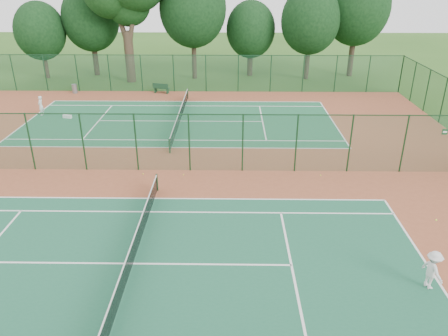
{
  "coord_description": "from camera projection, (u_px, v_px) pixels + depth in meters",
  "views": [
    {
      "loc": [
        3.9,
        -23.36,
        10.94
      ],
      "look_at": [
        3.59,
        -3.11,
        1.6
      ],
      "focal_mm": 35.0,
      "sensor_mm": 36.0,
      "label": 1
    }
  ],
  "objects": [
    {
      "name": "stray_ball_c",
      "position": [
        143.0,
        174.0,
        25.26
      ],
      "size": [
        0.07,
        0.07,
        0.07
      ],
      "primitive_type": "sphere",
      "color": "gold",
      "rests_on": "red_pad"
    },
    {
      "name": "ground",
      "position": [
        164.0,
        170.0,
        25.85
      ],
      "size": [
        120.0,
        120.0,
        0.0
      ],
      "primitive_type": "plane",
      "color": "#2F5B1C",
      "rests_on": "ground"
    },
    {
      "name": "player_near",
      "position": [
        432.0,
        270.0,
        16.06
      ],
      "size": [
        0.88,
        1.15,
        1.56
      ],
      "primitive_type": "imported",
      "rotation": [
        0.0,
        0.0,
        1.91
      ],
      "color": "silver",
      "rests_on": "court_near"
    },
    {
      "name": "evergreen_row",
      "position": [
        200.0,
        77.0,
        47.85
      ],
      "size": [
        39.0,
        5.0,
        12.0
      ],
      "primitive_type": null,
      "color": "black",
      "rests_on": "ground"
    },
    {
      "name": "tennis_net_far",
      "position": [
        180.0,
        115.0,
        33.79
      ],
      "size": [
        0.1,
        12.9,
        0.97
      ],
      "color": "#13361D",
      "rests_on": "ground"
    },
    {
      "name": "fence_north",
      "position": [
        190.0,
        73.0,
        41.45
      ],
      "size": [
        40.0,
        0.09,
        3.5
      ],
      "color": "#174730",
      "rests_on": "ground"
    },
    {
      "name": "kit_bag",
      "position": [
        67.0,
        117.0,
        34.66
      ],
      "size": [
        0.73,
        0.43,
        0.26
      ],
      "primitive_type": "cube",
      "rotation": [
        0.0,
        0.0,
        -0.26
      ],
      "color": "white",
      "rests_on": "red_pad"
    },
    {
      "name": "fence_divider",
      "position": [
        163.0,
        142.0,
        25.11
      ],
      "size": [
        40.0,
        0.09,
        3.5
      ],
      "color": "#194C2F",
      "rests_on": "ground"
    },
    {
      "name": "court_near",
      "position": [
        133.0,
        264.0,
        17.67
      ],
      "size": [
        23.77,
        10.97,
        0.01
      ],
      "primitive_type": "cube",
      "color": "#1C5A3E",
      "rests_on": "red_pad"
    },
    {
      "name": "court_far",
      "position": [
        180.0,
        121.0,
        34.01
      ],
      "size": [
        23.77,
        10.97,
        0.01
      ],
      "primitive_type": "cube",
      "color": "#1E603B",
      "rests_on": "red_pad"
    },
    {
      "name": "tennis_net_near",
      "position": [
        132.0,
        253.0,
        17.45
      ],
      "size": [
        0.1,
        12.9,
        0.97
      ],
      "color": "#153A1D",
      "rests_on": "ground"
    },
    {
      "name": "trash_bin",
      "position": [
        75.0,
        89.0,
        41.44
      ],
      "size": [
        0.48,
        0.48,
        0.85
      ],
      "primitive_type": "cylinder",
      "rotation": [
        0.0,
        0.0,
        -0.02
      ],
      "color": "slate",
      "rests_on": "red_pad"
    },
    {
      "name": "red_pad",
      "position": [
        164.0,
        170.0,
        25.84
      ],
      "size": [
        40.0,
        36.0,
        0.01
      ],
      "primitive_type": "cube",
      "color": "brown",
      "rests_on": "ground"
    },
    {
      "name": "player_far",
      "position": [
        41.0,
        106.0,
        35.08
      ],
      "size": [
        0.4,
        0.59,
        1.57
      ],
      "primitive_type": "imported",
      "rotation": [
        0.0,
        0.0,
        -1.62
      ],
      "color": "silver",
      "rests_on": "court_far"
    },
    {
      "name": "bench",
      "position": [
        161.0,
        88.0,
        41.34
      ],
      "size": [
        1.63,
        0.86,
        0.97
      ],
      "rotation": [
        0.0,
        0.0,
        -0.28
      ],
      "color": "#12351D",
      "rests_on": "red_pad"
    },
    {
      "name": "stray_ball_b",
      "position": [
        321.0,
        175.0,
        25.11
      ],
      "size": [
        0.07,
        0.07,
        0.07
      ],
      "primitive_type": "sphere",
      "color": "#CFEA36",
      "rests_on": "red_pad"
    },
    {
      "name": "stray_ball_a",
      "position": [
        184.0,
        175.0,
        25.17
      ],
      "size": [
        0.07,
        0.07,
        0.07
      ],
      "primitive_type": "sphere",
      "color": "yellow",
      "rests_on": "red_pad"
    }
  ]
}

